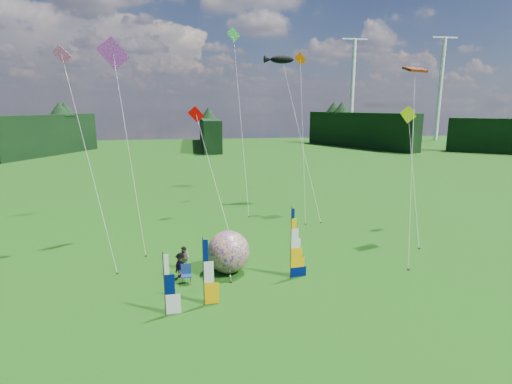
{
  "coord_description": "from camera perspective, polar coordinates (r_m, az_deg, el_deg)",
  "views": [
    {
      "loc": [
        -4.67,
        -18.7,
        10.52
      ],
      "look_at": [
        -1.0,
        4.0,
        5.5
      ],
      "focal_mm": 28.0,
      "sensor_mm": 36.0,
      "label": 1
    }
  ],
  "objects": [
    {
      "name": "turbine_left",
      "position": [
        136.1,
        24.79,
        13.1
      ],
      "size": [
        8.0,
        1.2,
        30.0
      ],
      "primitive_type": null,
      "color": "silver",
      "rests_on": "ground"
    },
    {
      "name": "spectator_d",
      "position": [
        27.91,
        -4.95,
        -8.06
      ],
      "size": [
        1.01,
        0.51,
        1.65
      ],
      "primitive_type": "imported",
      "rotation": [
        0.0,
        0.0,
        3.02
      ],
      "color": "#66594C",
      "rests_on": "ground"
    },
    {
      "name": "kite_parafoil",
      "position": [
        30.29,
        21.54,
        5.86
      ],
      "size": [
        9.19,
        12.08,
        15.13
      ],
      "primitive_type": null,
      "rotation": [
        0.0,
        0.0,
        0.18
      ],
      "color": "#AD2600",
      "rests_on": "ground"
    },
    {
      "name": "kite_rainbow_delta",
      "position": [
        31.0,
        -17.82,
        7.48
      ],
      "size": [
        9.88,
        11.74,
        16.45
      ],
      "primitive_type": null,
      "rotation": [
        0.0,
        0.0,
        0.42
      ],
      "color": "red",
      "rests_on": "ground"
    },
    {
      "name": "side_banner_left",
      "position": [
        21.72,
        -7.5,
        -11.35
      ],
      "size": [
        1.02,
        0.12,
        3.68
      ],
      "primitive_type": null,
      "rotation": [
        0.0,
        0.0,
        0.02
      ],
      "color": "#FFAD01",
      "rests_on": "ground"
    },
    {
      "name": "side_banner_far",
      "position": [
        21.16,
        -12.95,
        -12.83
      ],
      "size": [
        0.97,
        0.13,
        3.28
      ],
      "primitive_type": null,
      "rotation": [
        0.0,
        0.0,
        0.03
      ],
      "color": "white",
      "rests_on": "ground"
    },
    {
      "name": "ground",
      "position": [
        21.96,
        4.42,
        -16.35
      ],
      "size": [
        220.0,
        220.0,
        0.0
      ],
      "primitive_type": "plane",
      "color": "#206714",
      "rests_on": "ground"
    },
    {
      "name": "small_kite_pink",
      "position": [
        29.32,
        -22.97,
        5.58
      ],
      "size": [
        7.0,
        9.75,
        15.15
      ],
      "primitive_type": null,
      "rotation": [
        0.0,
        0.0,
        -0.08
      ],
      "color": "#E24FA1",
      "rests_on": "ground"
    },
    {
      "name": "feather_banner_main",
      "position": [
        24.67,
        5.02,
        -7.39
      ],
      "size": [
        1.21,
        0.25,
        4.45
      ],
      "primitive_type": null,
      "rotation": [
        0.0,
        0.0,
        0.13
      ],
      "color": "#020E50",
      "rests_on": "ground"
    },
    {
      "name": "small_kite_orange",
      "position": [
        38.1,
        6.73,
        8.45
      ],
      "size": [
        3.94,
        8.97,
        16.02
      ],
      "primitive_type": null,
      "rotation": [
        0.0,
        0.0,
        0.1
      ],
      "color": "#D95300",
      "rests_on": "ground"
    },
    {
      "name": "spectator_c",
      "position": [
        25.61,
        -10.76,
        -10.25
      ],
      "size": [
        0.85,
        1.07,
        1.58
      ],
      "primitive_type": "imported",
      "rotation": [
        0.0,
        0.0,
        1.03
      ],
      "color": "#66594C",
      "rests_on": "ground"
    },
    {
      "name": "kite_whale",
      "position": [
        40.74,
        6.27,
        9.37
      ],
      "size": [
        8.21,
        15.12,
        16.97
      ],
      "primitive_type": null,
      "rotation": [
        0.0,
        0.0,
        0.28
      ],
      "color": "black",
      "rests_on": "ground"
    },
    {
      "name": "treeline_ring",
      "position": [
        20.35,
        4.61,
        -6.41
      ],
      "size": [
        210.0,
        210.0,
        8.0
      ],
      "primitive_type": null,
      "color": "black",
      "rests_on": "ground"
    },
    {
      "name": "camp_chair",
      "position": [
        24.78,
        -9.93,
        -11.54
      ],
      "size": [
        0.68,
        0.68,
        1.15
      ],
      "primitive_type": null,
      "rotation": [
        0.0,
        0.0,
        0.03
      ],
      "color": "#0D2550",
      "rests_on": "ground"
    },
    {
      "name": "small_kite_green",
      "position": [
        42.45,
        -2.22,
        11.36
      ],
      "size": [
        4.66,
        13.88,
        19.64
      ],
      "primitive_type": null,
      "rotation": [
        0.0,
        0.0,
        0.15
      ],
      "color": "#3BD05C",
      "rests_on": "ground"
    },
    {
      "name": "turbine_right",
      "position": [
        130.6,
        13.59,
        13.94
      ],
      "size": [
        8.0,
        1.2,
        30.0
      ],
      "primitive_type": null,
      "color": "silver",
      "rests_on": "ground"
    },
    {
      "name": "spectator_a",
      "position": [
        26.48,
        -5.73,
        -9.18
      ],
      "size": [
        0.73,
        0.65,
        1.69
      ],
      "primitive_type": "imported",
      "rotation": [
        0.0,
        0.0,
        0.5
      ],
      "color": "#66594C",
      "rests_on": "ground"
    },
    {
      "name": "small_kite_red",
      "position": [
        34.99,
        -6.33,
        3.96
      ],
      "size": [
        6.22,
        12.04,
        10.97
      ],
      "primitive_type": null,
      "rotation": [
        0.0,
        0.0,
        0.11
      ],
      "color": "#F10200",
      "rests_on": "ground"
    },
    {
      "name": "spectator_b",
      "position": [
        26.74,
        -10.2,
        -9.26
      ],
      "size": [
        0.84,
        0.7,
        1.55
      ],
      "primitive_type": "imported",
      "rotation": [
        0.0,
        0.0,
        -0.53
      ],
      "color": "#66594C",
      "rests_on": "ground"
    },
    {
      "name": "small_kite_yellow",
      "position": [
        34.52,
        21.63,
        3.06
      ],
      "size": [
        4.71,
        9.31,
        10.98
      ],
      "primitive_type": null,
      "rotation": [
        0.0,
        0.0,
        -0.01
      ],
      "color": "#EAEF01",
      "rests_on": "ground"
    },
    {
      "name": "bol_inflatable",
      "position": [
        25.78,
        -3.98,
        -8.52
      ],
      "size": [
        3.47,
        3.47,
        2.73
      ],
      "primitive_type": "sphere",
      "rotation": [
        0.0,
        0.0,
        -0.33
      ],
      "color": "#1100A1",
      "rests_on": "ground"
    }
  ]
}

